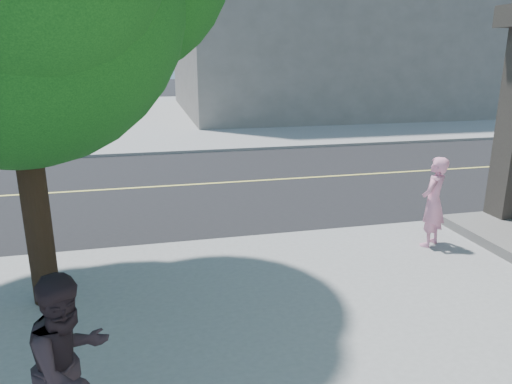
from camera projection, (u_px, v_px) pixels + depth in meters
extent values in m
plane|color=black|center=(8.00, 263.00, 8.29)|extent=(140.00, 140.00, 0.00)
cube|color=black|center=(52.00, 193.00, 12.50)|extent=(140.00, 9.00, 0.01)
cube|color=gray|center=(314.00, 110.00, 31.36)|extent=(29.00, 25.00, 0.12)
imported|color=pink|center=(433.00, 202.00, 8.55)|extent=(0.73, 0.67, 1.66)
imported|color=black|center=(71.00, 366.00, 4.00)|extent=(1.02, 1.04, 1.69)
cylinder|color=black|center=(32.00, 180.00, 6.29)|extent=(0.36, 0.36, 3.56)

